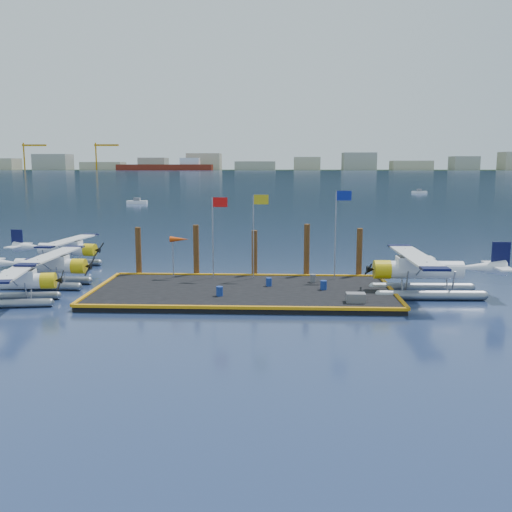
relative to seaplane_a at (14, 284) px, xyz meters
The scene contains 22 objects.
ground 14.76m from the seaplane_a, 12.29° to the left, with size 4000.00×4000.00×0.00m, color #18264A.
dock 14.75m from the seaplane_a, 12.29° to the left, with size 20.00×10.00×0.40m, color black.
dock_bumpers 14.73m from the seaplane_a, 12.29° to the left, with size 20.25×10.25×0.18m, color orange, non-canonical shape.
far_backdrop 1759.14m from the seaplane_a, 81.69° to the left, with size 3050.00×2050.00×810.00m.
seaplane_a is the anchor object (origin of this frame).
seaplane_b 5.14m from the seaplane_a, 88.52° to the left, with size 8.13×8.95×3.19m.
seaplane_c 13.30m from the seaplane_a, 97.22° to the left, with size 8.13×8.98×3.18m.
seaplane_d 26.52m from the seaplane_a, ahead, with size 9.41×10.36×3.70m.
drum_2 20.07m from the seaplane_a, ahead, with size 0.44×0.44×0.62m, color navy.
drum_3 13.02m from the seaplane_a, ahead, with size 0.44×0.44×0.62m, color navy.
drum_4 20.05m from the seaplane_a, 16.63° to the left, with size 0.40×0.40×0.57m, color #5D5C62.
drum_5 16.64m from the seaplane_a, 14.85° to the left, with size 0.41×0.41×0.57m, color navy.
crate 21.51m from the seaplane_a, ahead, with size 1.16×0.78×0.58m, color #5D5C62.
flagpole_red 14.26m from the seaplane_a, 29.85° to the left, with size 1.14×0.08×6.00m.
flagpole_yellow 16.89m from the seaplane_a, 24.69° to the left, with size 1.14×0.08×6.20m.
flagpole_blue 22.43m from the seaplane_a, 18.21° to the left, with size 1.14×0.08×6.50m.
windsock 11.79m from the seaplane_a, 36.57° to the left, with size 1.40×0.44×3.12m.
piling_0 10.38m from the seaplane_a, 55.48° to the left, with size 0.44×0.44×4.00m, color #412412.
piling_1 13.45m from the seaplane_a, 39.44° to the left, with size 0.44×0.44×4.20m, color #412412.
piling_2 17.15m from the seaplane_a, 29.84° to the left, with size 0.44×0.44×3.80m, color #412412.
piling_3 20.72m from the seaplane_a, 24.33° to the left, with size 0.44×0.44×4.30m, color #412412.
piling_4 24.42m from the seaplane_a, 20.46° to the left, with size 0.44×0.44×4.00m, color #412412.
Camera 1 is at (2.50, -37.75, 8.77)m, focal length 40.00 mm.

